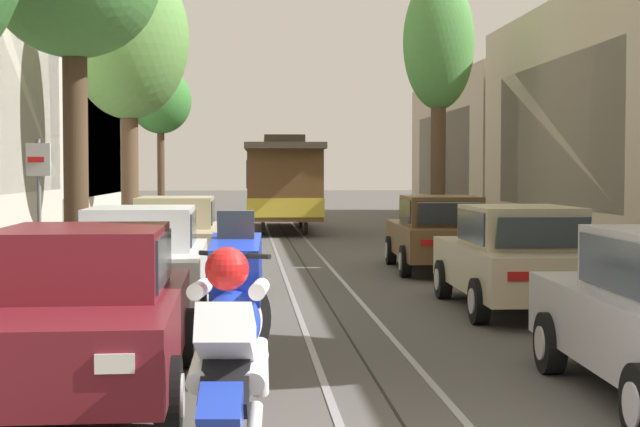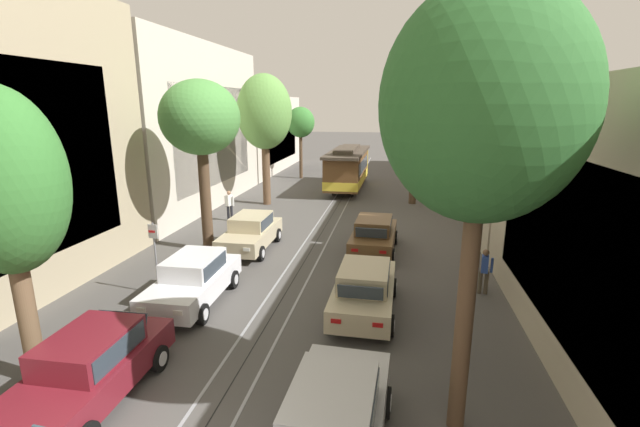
{
  "view_description": "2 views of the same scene",
  "coord_description": "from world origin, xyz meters",
  "px_view_note": "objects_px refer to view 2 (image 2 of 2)",
  "views": [
    {
      "loc": [
        -1.29,
        -5.82,
        2.11
      ],
      "look_at": [
        0.46,
        17.13,
        1.09
      ],
      "focal_mm": 54.43,
      "sensor_mm": 36.0,
      "label": 1
    },
    {
      "loc": [
        3.6,
        -4.05,
        6.41
      ],
      "look_at": [
        0.0,
        16.35,
        1.14
      ],
      "focal_mm": 24.2,
      "sensor_mm": 36.0,
      "label": 2
    }
  ],
  "objects_px": {
    "street_tree_kerb_left_near": "(3,185)",
    "street_tree_kerb_right_near": "(484,107)",
    "street_tree_kerb_right_second": "(417,112)",
    "parked_car_white_second_left": "(194,279)",
    "parked_car_silver_near_right": "(333,422)",
    "parked_car_beige_second_right": "(364,289)",
    "pedestrian_on_left_pavement": "(484,269)",
    "street_tree_kerb_left_mid": "(264,113)",
    "street_tree_kerb_left_fourth": "(301,123)",
    "cable_car_trolley": "(347,169)",
    "pedestrian_on_right_pavement": "(229,204)",
    "parked_car_brown_mid_right": "(374,235)",
    "parked_car_maroon_near_left": "(89,369)",
    "street_tree_kerb_left_second": "(200,120)",
    "parked_car_beige_mid_left": "(251,232)",
    "street_sign_post": "(155,250)"
  },
  "relations": [
    {
      "from": "street_tree_kerb_left_near",
      "to": "street_tree_kerb_right_near",
      "type": "bearing_deg",
      "value": 0.83
    },
    {
      "from": "street_tree_kerb_right_near",
      "to": "street_tree_kerb_right_second",
      "type": "bearing_deg",
      "value": 90.68
    },
    {
      "from": "parked_car_white_second_left",
      "to": "parked_car_silver_near_right",
      "type": "xyz_separation_m",
      "value": [
        5.48,
        -5.71,
        0.0
      ]
    },
    {
      "from": "parked_car_beige_second_right",
      "to": "pedestrian_on_left_pavement",
      "type": "height_order",
      "value": "pedestrian_on_left_pavement"
    },
    {
      "from": "parked_car_white_second_left",
      "to": "parked_car_beige_second_right",
      "type": "relative_size",
      "value": 1.0
    },
    {
      "from": "parked_car_white_second_left",
      "to": "street_tree_kerb_left_near",
      "type": "relative_size",
      "value": 0.64
    },
    {
      "from": "parked_car_beige_second_right",
      "to": "street_tree_kerb_left_mid",
      "type": "distance_m",
      "value": 16.81
    },
    {
      "from": "street_tree_kerb_right_near",
      "to": "street_tree_kerb_right_second",
      "type": "height_order",
      "value": "street_tree_kerb_right_near"
    },
    {
      "from": "street_tree_kerb_left_fourth",
      "to": "street_tree_kerb_right_second",
      "type": "relative_size",
      "value": 0.75
    },
    {
      "from": "cable_car_trolley",
      "to": "pedestrian_on_right_pavement",
      "type": "relative_size",
      "value": 5.32
    },
    {
      "from": "parked_car_brown_mid_right",
      "to": "street_tree_kerb_right_near",
      "type": "bearing_deg",
      "value": -77.92
    },
    {
      "from": "street_tree_kerb_left_mid",
      "to": "street_tree_kerb_right_second",
      "type": "height_order",
      "value": "street_tree_kerb_right_second"
    },
    {
      "from": "parked_car_maroon_near_left",
      "to": "street_tree_kerb_left_mid",
      "type": "height_order",
      "value": "street_tree_kerb_left_mid"
    },
    {
      "from": "parked_car_silver_near_right",
      "to": "street_tree_kerb_left_second",
      "type": "relative_size",
      "value": 0.59
    },
    {
      "from": "street_tree_kerb_left_near",
      "to": "street_tree_kerb_left_second",
      "type": "distance_m",
      "value": 9.71
    },
    {
      "from": "street_tree_kerb_left_mid",
      "to": "parked_car_beige_mid_left",
      "type": "bearing_deg",
      "value": -77.65
    },
    {
      "from": "parked_car_white_second_left",
      "to": "parked_car_beige_second_right",
      "type": "distance_m",
      "value": 5.61
    },
    {
      "from": "street_tree_kerb_right_second",
      "to": "parked_car_brown_mid_right",
      "type": "bearing_deg",
      "value": -101.1
    },
    {
      "from": "parked_car_brown_mid_right",
      "to": "street_tree_kerb_left_near",
      "type": "bearing_deg",
      "value": -124.82
    },
    {
      "from": "parked_car_maroon_near_left",
      "to": "street_tree_kerb_left_near",
      "type": "relative_size",
      "value": 0.64
    },
    {
      "from": "street_tree_kerb_left_second",
      "to": "street_tree_kerb_right_near",
      "type": "distance_m",
      "value": 13.55
    },
    {
      "from": "street_tree_kerb_right_near",
      "to": "pedestrian_on_left_pavement",
      "type": "distance_m",
      "value": 8.86
    },
    {
      "from": "parked_car_silver_near_right",
      "to": "street_tree_kerb_left_mid",
      "type": "relative_size",
      "value": 0.53
    },
    {
      "from": "street_tree_kerb_left_near",
      "to": "street_tree_kerb_right_near",
      "type": "distance_m",
      "value": 9.79
    },
    {
      "from": "parked_car_silver_near_right",
      "to": "street_tree_kerb_right_second",
      "type": "height_order",
      "value": "street_tree_kerb_right_second"
    },
    {
      "from": "street_tree_kerb_left_fourth",
      "to": "street_tree_kerb_right_second",
      "type": "xyz_separation_m",
      "value": [
        9.45,
        -8.54,
        1.13
      ]
    },
    {
      "from": "street_tree_kerb_left_fourth",
      "to": "parked_car_beige_mid_left",
      "type": "bearing_deg",
      "value": -84.22
    },
    {
      "from": "parked_car_beige_second_right",
      "to": "street_tree_kerb_left_mid",
      "type": "relative_size",
      "value": 0.53
    },
    {
      "from": "street_tree_kerb_left_mid",
      "to": "cable_car_trolley",
      "type": "xyz_separation_m",
      "value": [
        4.66,
        5.56,
        -4.19
      ]
    },
    {
      "from": "parked_car_silver_near_right",
      "to": "parked_car_brown_mid_right",
      "type": "bearing_deg",
      "value": 89.49
    },
    {
      "from": "street_tree_kerb_left_second",
      "to": "street_tree_kerb_left_mid",
      "type": "height_order",
      "value": "street_tree_kerb_left_mid"
    },
    {
      "from": "parked_car_beige_mid_left",
      "to": "street_tree_kerb_right_near",
      "type": "xyz_separation_m",
      "value": [
        7.74,
        -9.93,
        5.56
      ]
    },
    {
      "from": "parked_car_beige_second_right",
      "to": "parked_car_maroon_near_left",
      "type": "bearing_deg",
      "value": -136.91
    },
    {
      "from": "street_tree_kerb_right_near",
      "to": "street_tree_kerb_right_second",
      "type": "distance_m",
      "value": 20.73
    },
    {
      "from": "parked_car_white_second_left",
      "to": "street_tree_kerb_left_fourth",
      "type": "xyz_separation_m",
      "value": [
        -1.86,
        24.84,
        4.02
      ]
    },
    {
      "from": "parked_car_beige_second_right",
      "to": "street_tree_kerb_left_mid",
      "type": "height_order",
      "value": "street_tree_kerb_left_mid"
    },
    {
      "from": "parked_car_beige_second_right",
      "to": "pedestrian_on_left_pavement",
      "type": "relative_size",
      "value": 2.71
    },
    {
      "from": "parked_car_brown_mid_right",
      "to": "street_tree_kerb_right_second",
      "type": "height_order",
      "value": "street_tree_kerb_right_second"
    },
    {
      "from": "parked_car_beige_second_right",
      "to": "street_tree_kerb_right_second",
      "type": "distance_m",
      "value": 17.0
    },
    {
      "from": "parked_car_silver_near_right",
      "to": "parked_car_beige_second_right",
      "type": "height_order",
      "value": "same"
    },
    {
      "from": "street_tree_kerb_left_mid",
      "to": "street_sign_post",
      "type": "relative_size",
      "value": 3.21
    },
    {
      "from": "street_tree_kerb_left_near",
      "to": "street_tree_kerb_right_near",
      "type": "height_order",
      "value": "street_tree_kerb_right_near"
    },
    {
      "from": "street_tree_kerb_left_second",
      "to": "street_tree_kerb_right_second",
      "type": "relative_size",
      "value": 0.9
    },
    {
      "from": "street_tree_kerb_left_near",
      "to": "pedestrian_on_right_pavement",
      "type": "xyz_separation_m",
      "value": [
        -0.88,
        14.58,
        -3.75
      ]
    },
    {
      "from": "street_tree_kerb_left_mid",
      "to": "street_tree_kerb_right_near",
      "type": "height_order",
      "value": "street_tree_kerb_right_near"
    },
    {
      "from": "street_tree_kerb_left_fourth",
      "to": "street_tree_kerb_right_near",
      "type": "xyz_separation_m",
      "value": [
        9.69,
        -29.27,
        1.54
      ]
    },
    {
      "from": "street_tree_kerb_left_second",
      "to": "street_tree_kerb_left_fourth",
      "type": "xyz_separation_m",
      "value": [
        -0.07,
        19.75,
        -0.94
      ]
    },
    {
      "from": "parked_car_maroon_near_left",
      "to": "street_sign_post",
      "type": "relative_size",
      "value": 1.7
    },
    {
      "from": "parked_car_brown_mid_right",
      "to": "pedestrian_on_right_pavement",
      "type": "relative_size",
      "value": 2.56
    },
    {
      "from": "pedestrian_on_left_pavement",
      "to": "street_sign_post",
      "type": "bearing_deg",
      "value": -169.77
    }
  ]
}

